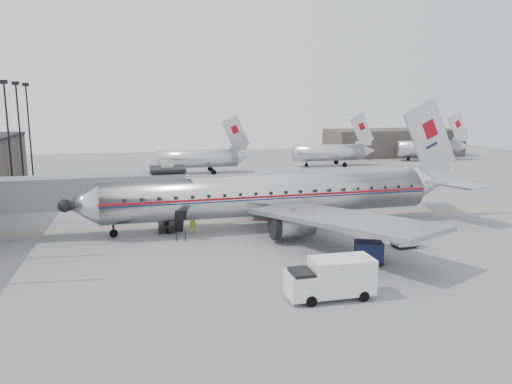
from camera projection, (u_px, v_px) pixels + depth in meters
ground at (266, 235)px, 48.30m from camera, size 160.00×160.00×0.00m
hangar at (393, 142)px, 115.03m from camera, size 30.00×12.00×6.00m
apron_line at (279, 219)px, 54.70m from camera, size 60.00×0.15×0.01m
jet_bridge at (87, 193)px, 47.42m from camera, size 21.00×6.20×7.10m
distant_aircraft_near at (199, 158)px, 87.65m from camera, size 16.39×3.20×10.26m
distant_aircraft_mid at (330, 152)px, 97.14m from camera, size 16.39×3.20×10.26m
distant_aircraft_far at (429, 147)px, 106.20m from camera, size 16.39×3.20×10.26m
airliner at (277, 195)px, 51.02m from camera, size 41.56×38.47×13.14m
service_van at (331, 278)px, 32.81m from camera, size 5.79×2.38×2.71m
baggage_cart_navy at (369, 252)px, 39.85m from camera, size 2.69×2.33×1.79m
baggage_cart_white at (404, 238)px, 44.22m from camera, size 2.04×1.61×1.54m
ramp_worker at (193, 221)px, 49.53m from camera, size 0.73×0.48×1.98m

